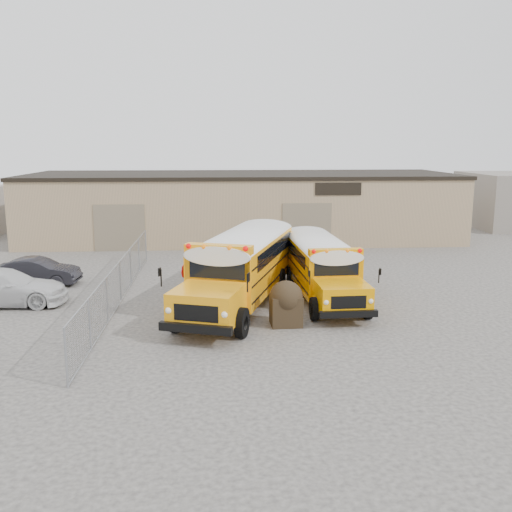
{
  "coord_description": "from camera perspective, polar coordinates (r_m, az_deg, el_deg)",
  "views": [
    {
      "loc": [
        -1.68,
        -21.35,
        6.79
      ],
      "look_at": [
        0.02,
        4.77,
        1.6
      ],
      "focal_mm": 40.0,
      "sensor_mm": 36.0,
      "label": 1
    }
  ],
  "objects": [
    {
      "name": "school_bus_right",
      "position": [
        31.17,
        4.37,
        1.48
      ],
      "size": [
        2.63,
        9.14,
        2.65
      ],
      "color": "#F29700",
      "rests_on": "ground"
    },
    {
      "name": "school_bus_left",
      "position": [
        30.61,
        1.78,
        1.84
      ],
      "size": [
        5.73,
        10.95,
        3.12
      ],
      "color": "#FEA00F",
      "rests_on": "ground"
    },
    {
      "name": "chainlink_fence",
      "position": [
        25.43,
        -13.42,
        -2.49
      ],
      "size": [
        0.07,
        18.07,
        1.81
      ],
      "color": "gray",
      "rests_on": "ground"
    },
    {
      "name": "car_white",
      "position": [
        26.54,
        -23.94,
        -2.88
      ],
      "size": [
        5.32,
        2.17,
        1.54
      ],
      "primitive_type": "imported",
      "rotation": [
        0.0,
        0.0,
        1.57
      ],
      "color": "silver",
      "rests_on": "ground"
    },
    {
      "name": "tarp_bundle",
      "position": [
        21.6,
        3.02,
        -4.67
      ],
      "size": [
        1.26,
        1.26,
        1.72
      ],
      "color": "black",
      "rests_on": "ground"
    },
    {
      "name": "warehouse",
      "position": [
        41.62,
        -1.41,
        5.12
      ],
      "size": [
        30.2,
        10.2,
        4.67
      ],
      "color": "tan",
      "rests_on": "ground"
    },
    {
      "name": "ground",
      "position": [
        22.47,
        0.73,
        -6.37
      ],
      "size": [
        120.0,
        120.0,
        0.0
      ],
      "primitive_type": "plane",
      "color": "#3C3A37",
      "rests_on": "ground"
    },
    {
      "name": "car_dark",
      "position": [
        29.72,
        -21.01,
        -1.44
      ],
      "size": [
        4.11,
        1.7,
        1.32
      ],
      "primitive_type": "imported",
      "rotation": [
        0.0,
        0.0,
        1.49
      ],
      "color": "black",
      "rests_on": "ground"
    }
  ]
}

